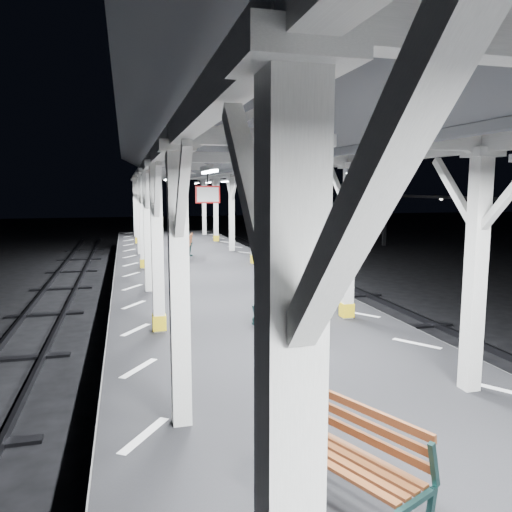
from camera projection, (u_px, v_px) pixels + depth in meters
name	position (u px, v px, depth m)	size (l,w,h in m)	color
ground	(287.00, 411.00, 8.54)	(120.00, 120.00, 0.00)	black
platform	(288.00, 384.00, 8.47)	(6.00, 50.00, 1.00)	black
hazard_stripes_left	(139.00, 368.00, 7.78)	(1.00, 48.00, 0.01)	silver
hazard_stripes_right	(417.00, 344.00, 9.01)	(1.00, 48.00, 0.01)	silver
canopy	(290.00, 140.00, 7.90)	(5.40, 49.00, 4.65)	silver
bench_near	(351.00, 452.00, 4.47)	(1.14, 1.64, 0.84)	#122A28
bench_mid	(283.00, 311.00, 9.69)	(0.77, 1.56, 0.81)	#122A28
bench_far	(185.00, 246.00, 19.62)	(1.04, 1.92, 0.99)	#122A28
bench_extra	(178.00, 235.00, 24.89)	(0.95, 1.71, 0.88)	#122A28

